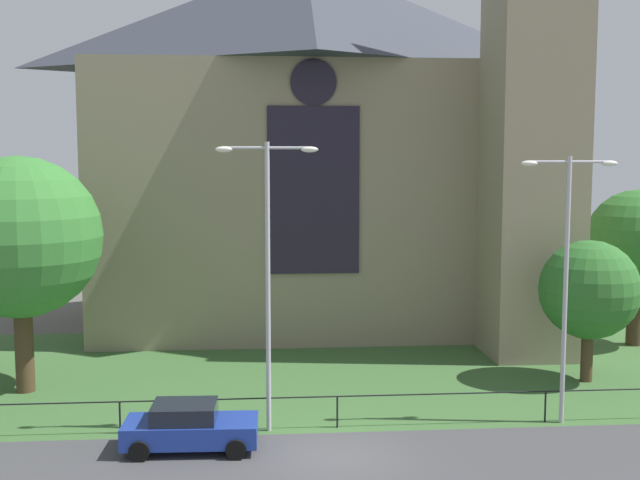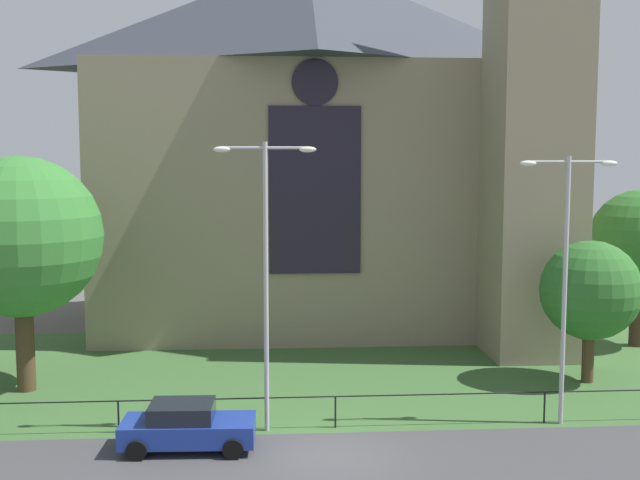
# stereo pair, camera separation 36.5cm
# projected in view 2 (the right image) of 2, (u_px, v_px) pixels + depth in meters

# --- Properties ---
(ground) EXTENTS (160.00, 160.00, 0.00)m
(ground) POSITION_uv_depth(u_px,v_px,m) (315.00, 369.00, 34.06)
(ground) COLOR #56544C
(grass_verge) EXTENTS (120.00, 20.00, 0.01)m
(grass_verge) POSITION_uv_depth(u_px,v_px,m) (318.00, 382.00, 32.08)
(grass_verge) COLOR #3D6633
(grass_verge) RESTS_ON ground
(church_building) EXTENTS (23.20, 16.20, 26.00)m
(church_building) POSITION_uv_depth(u_px,v_px,m) (323.00, 139.00, 42.23)
(church_building) COLOR gray
(church_building) RESTS_ON ground
(iron_railing) EXTENTS (29.40, 0.07, 1.13)m
(iron_railing) POSITION_uv_depth(u_px,v_px,m) (335.00, 400.00, 26.54)
(iron_railing) COLOR black
(iron_railing) RESTS_ON ground
(tree_right_near) EXTENTS (4.08, 4.08, 5.90)m
(tree_right_near) POSITION_uv_depth(u_px,v_px,m) (590.00, 291.00, 31.74)
(tree_right_near) COLOR #4C3823
(tree_right_near) RESTS_ON ground
(tree_left_near) EXTENTS (6.32, 6.32, 9.33)m
(tree_left_near) POSITION_uv_depth(u_px,v_px,m) (21.00, 237.00, 30.32)
(tree_left_near) COLOR #4C3823
(tree_left_near) RESTS_ON ground
(streetlamp_near) EXTENTS (3.37, 0.26, 9.75)m
(streetlamp_near) POSITION_uv_depth(u_px,v_px,m) (266.00, 254.00, 25.75)
(streetlamp_near) COLOR #B2B2B7
(streetlamp_near) RESTS_ON ground
(streetlamp_far) EXTENTS (3.37, 0.26, 9.30)m
(streetlamp_far) POSITION_uv_depth(u_px,v_px,m) (566.00, 258.00, 26.47)
(streetlamp_far) COLOR #B2B2B7
(streetlamp_far) RESTS_ON ground
(parked_car_blue) EXTENTS (4.26, 2.13, 1.51)m
(parked_car_blue) POSITION_uv_depth(u_px,v_px,m) (187.00, 426.00, 24.59)
(parked_car_blue) COLOR #1E3899
(parked_car_blue) RESTS_ON ground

